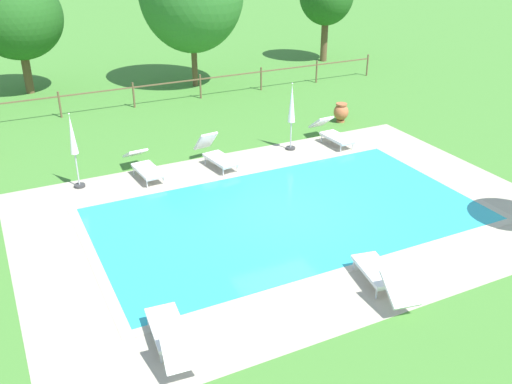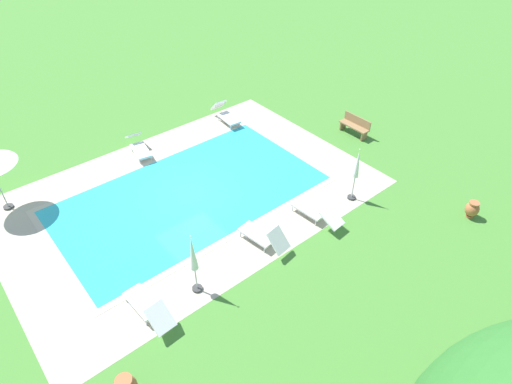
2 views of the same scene
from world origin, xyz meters
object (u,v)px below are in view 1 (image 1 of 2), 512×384
(sun_lounger_north_far, at_px, (216,154))
(sun_lounger_north_near_steps, at_px, (144,165))
(terracotta_urn_near_fence, at_px, (341,112))
(sun_lounger_north_end, at_px, (383,275))
(patio_umbrella_closed_row_west, at_px, (292,108))
(sun_lounger_south_near_corner, at_px, (332,133))
(patio_umbrella_closed_row_mid_west, at_px, (73,141))
(sun_lounger_north_mid, at_px, (171,333))
(tree_far_west, at_px, (17,17))

(sun_lounger_north_far, bearing_deg, sun_lounger_north_near_steps, 174.61)
(terracotta_urn_near_fence, bearing_deg, sun_lounger_north_end, -119.47)
(patio_umbrella_closed_row_west, height_order, terracotta_urn_near_fence, patio_umbrella_closed_row_west)
(sun_lounger_north_end, xyz_separation_m, patio_umbrella_closed_row_west, (2.27, 7.95, 1.10))
(sun_lounger_south_near_corner, bearing_deg, patio_umbrella_closed_row_west, 175.28)
(sun_lounger_north_far, bearing_deg, sun_lounger_south_near_corner, 0.43)
(patio_umbrella_closed_row_mid_west, bearing_deg, sun_lounger_north_mid, -88.79)
(sun_lounger_south_near_corner, bearing_deg, sun_lounger_north_mid, -138.08)
(sun_lounger_north_end, bearing_deg, patio_umbrella_closed_row_mid_west, 120.64)
(sun_lounger_north_mid, bearing_deg, sun_lounger_south_near_corner, 41.92)
(sun_lounger_north_mid, distance_m, sun_lounger_south_near_corner, 11.40)
(tree_far_west, bearing_deg, sun_lounger_north_end, -75.81)
(sun_lounger_north_near_steps, bearing_deg, terracotta_urn_near_fence, 11.01)
(sun_lounger_north_mid, relative_size, sun_lounger_south_near_corner, 0.97)
(patio_umbrella_closed_row_mid_west, bearing_deg, patio_umbrella_closed_row_west, -1.14)
(sun_lounger_north_mid, bearing_deg, sun_lounger_north_far, 61.72)
(sun_lounger_north_far, height_order, patio_umbrella_closed_row_mid_west, patio_umbrella_closed_row_mid_west)
(sun_lounger_north_end, relative_size, tree_far_west, 0.41)
(sun_lounger_north_mid, bearing_deg, patio_umbrella_closed_row_mid_west, 91.21)
(sun_lounger_north_end, xyz_separation_m, sun_lounger_south_near_corner, (3.86, 7.82, 0.01))
(patio_umbrella_closed_row_west, xyz_separation_m, terracotta_urn_near_fence, (3.17, 1.66, -1.06))
(sun_lounger_south_near_corner, xyz_separation_m, patio_umbrella_closed_row_west, (-1.59, 0.13, 1.09))
(sun_lounger_north_end, bearing_deg, patio_umbrella_closed_row_west, 74.09)
(sun_lounger_south_near_corner, height_order, tree_far_west, tree_far_west)
(sun_lounger_north_far, distance_m, patio_umbrella_closed_row_west, 3.01)
(sun_lounger_north_far, xyz_separation_m, patio_umbrella_closed_row_west, (2.81, 0.16, 1.07))
(sun_lounger_south_near_corner, bearing_deg, patio_umbrella_closed_row_mid_west, 178.20)
(sun_lounger_north_far, bearing_deg, patio_umbrella_closed_row_west, 3.34)
(sun_lounger_north_end, height_order, sun_lounger_south_near_corner, sun_lounger_south_near_corner)
(patio_umbrella_closed_row_mid_west, relative_size, terracotta_urn_near_fence, 3.09)
(sun_lounger_north_near_steps, height_order, sun_lounger_north_end, sun_lounger_north_end)
(sun_lounger_north_near_steps, xyz_separation_m, sun_lounger_north_end, (2.84, -8.00, 0.01))
(sun_lounger_north_mid, relative_size, terracotta_urn_near_fence, 2.67)
(patio_umbrella_closed_row_mid_west, relative_size, tree_far_west, 0.44)
(sun_lounger_north_far, distance_m, patio_umbrella_closed_row_mid_west, 4.38)
(sun_lounger_north_near_steps, height_order, patio_umbrella_closed_row_west, patio_umbrella_closed_row_west)
(patio_umbrella_closed_row_mid_west, distance_m, tree_far_west, 11.26)
(sun_lounger_north_end, bearing_deg, sun_lounger_north_far, 94.00)
(sun_lounger_north_near_steps, distance_m, sun_lounger_north_end, 8.49)
(sun_lounger_north_near_steps, bearing_deg, sun_lounger_south_near_corner, -1.57)
(tree_far_west, bearing_deg, patio_umbrella_closed_row_mid_west, -89.69)
(sun_lounger_north_mid, bearing_deg, sun_lounger_north_end, -2.48)
(sun_lounger_north_far, relative_size, patio_umbrella_closed_row_mid_west, 0.86)
(patio_umbrella_closed_row_west, bearing_deg, terracotta_urn_near_fence, 27.69)
(sun_lounger_north_mid, distance_m, patio_umbrella_closed_row_west, 10.42)
(sun_lounger_north_mid, distance_m, tree_far_west, 19.21)
(sun_lounger_north_near_steps, distance_m, sun_lounger_south_near_corner, 6.70)
(patio_umbrella_closed_row_west, xyz_separation_m, patio_umbrella_closed_row_mid_west, (-7.06, 0.14, -0.03))
(sun_lounger_north_near_steps, relative_size, patio_umbrella_closed_row_west, 0.91)
(patio_umbrella_closed_row_west, bearing_deg, sun_lounger_north_mid, -131.65)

